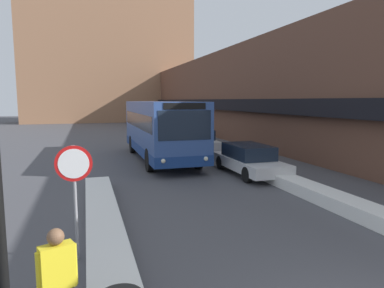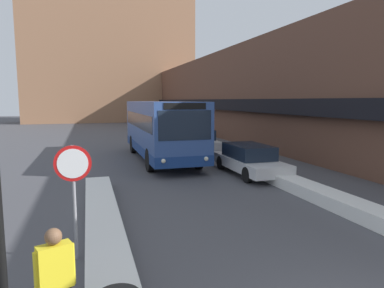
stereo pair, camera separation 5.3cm
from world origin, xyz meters
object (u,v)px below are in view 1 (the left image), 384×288
parked_car_middle (198,140)px  pedestrian (58,276)px  street_lamp (7,45)px  parked_car_front (249,159)px  city_bus (161,128)px  stop_sign (74,177)px  parked_car_back (171,131)px

parked_car_middle → pedestrian: size_ratio=2.54×
street_lamp → parked_car_front: bearing=45.8°
pedestrian → city_bus: bearing=52.4°
stop_sign → parked_car_back: bearing=71.1°
stop_sign → pedestrian: bearing=-93.8°
parked_car_back → pedestrian: (-7.60, -24.32, 0.29)m
parked_car_back → stop_sign: size_ratio=1.87×
stop_sign → street_lamp: street_lamp is taller
parked_car_front → stop_sign: 10.07m
city_bus → pedestrian: city_bus is taller
parked_car_front → stop_sign: (-7.43, -6.70, 1.10)m
street_lamp → pedestrian: bearing=-56.9°
street_lamp → city_bus: bearing=69.1°
city_bus → parked_car_back: (3.09, 9.97, -1.09)m
city_bus → street_lamp: (-5.12, -13.42, 2.38)m
city_bus → parked_car_middle: bearing=39.2°
street_lamp → stop_sign: bearing=65.7°
parked_car_back → street_lamp: size_ratio=0.68×
parked_car_back → stop_sign: stop_sign is taller
parked_car_front → street_lamp: 12.28m
parked_car_back → pedestrian: 25.48m
parked_car_middle → parked_car_back: size_ratio=0.93×
parked_car_back → parked_car_front: bearing=-90.0°
parked_car_middle → parked_car_back: parked_car_middle is taller
parked_car_back → pedestrian: bearing=-107.4°
street_lamp → parked_car_middle: bearing=62.8°
city_bus → street_lamp: 14.56m
parked_car_middle → street_lamp: (-8.21, -15.94, 3.46)m
street_lamp → pedestrian: 3.37m
parked_car_middle → street_lamp: 18.26m
city_bus → stop_sign: 12.47m
parked_car_back → street_lamp: bearing=-109.3°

